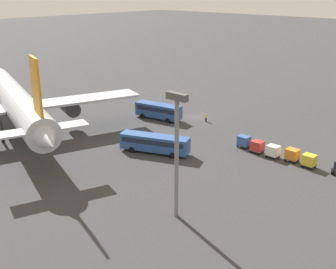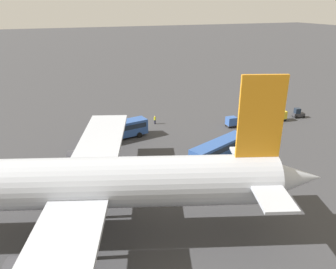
{
  "view_description": "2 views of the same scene",
  "coord_description": "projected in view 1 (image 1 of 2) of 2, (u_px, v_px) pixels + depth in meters",
  "views": [
    {
      "loc": [
        -54.12,
        66.27,
        26.24
      ],
      "look_at": [
        -9.94,
        19.25,
        3.39
      ],
      "focal_mm": 45.0,
      "sensor_mm": 36.0,
      "label": 1
    },
    {
      "loc": [
        16.23,
        61.73,
        23.21
      ],
      "look_at": [
        -0.23,
        17.86,
        4.37
      ],
      "focal_mm": 35.0,
      "sensor_mm": 36.0,
      "label": 2
    }
  ],
  "objects": [
    {
      "name": "airplane",
      "position": [
        17.0,
        102.0,
        75.4
      ],
      "size": [
        50.98,
        44.34,
        17.28
      ],
      "rotation": [
        0.0,
        0.0,
        -0.31
      ],
      "color": "#B2B7C1",
      "rests_on": "ground"
    },
    {
      "name": "cargo_cart_red",
      "position": [
        257.0,
        146.0,
        69.6
      ],
      "size": [
        2.01,
        1.7,
        2.06
      ],
      "rotation": [
        0.0,
        0.0,
        -0.01
      ],
      "color": "#38383D",
      "rests_on": "ground"
    },
    {
      "name": "worker_person",
      "position": [
        206.0,
        118.0,
        85.8
      ],
      "size": [
        0.38,
        0.38,
        1.74
      ],
      "color": "#1E1E2D",
      "rests_on": "ground"
    },
    {
      "name": "cargo_cart_white",
      "position": [
        273.0,
        151.0,
        67.62
      ],
      "size": [
        2.01,
        1.7,
        2.06
      ],
      "rotation": [
        0.0,
        0.0,
        -0.01
      ],
      "color": "#38383D",
      "rests_on": "ground"
    },
    {
      "name": "light_pole",
      "position": [
        177.0,
        142.0,
        47.69
      ],
      "size": [
        2.8,
        0.7,
        15.22
      ],
      "color": "slate",
      "rests_on": "ground"
    },
    {
      "name": "shuttle_bus_far",
      "position": [
        155.0,
        142.0,
        69.48
      ],
      "size": [
        11.72,
        6.96,
        3.03
      ],
      "rotation": [
        0.0,
        0.0,
        0.41
      ],
      "color": "#2D5199",
      "rests_on": "ground"
    },
    {
      "name": "shuttle_bus_near",
      "position": [
        158.0,
        110.0,
        87.18
      ],
      "size": [
        10.35,
        4.55,
        3.21
      ],
      "rotation": [
        0.0,
        0.0,
        0.2
      ],
      "color": "#2D5199",
      "rests_on": "ground"
    },
    {
      "name": "cargo_cart_orange",
      "position": [
        292.0,
        154.0,
        66.2
      ],
      "size": [
        2.01,
        1.7,
        2.06
      ],
      "rotation": [
        0.0,
        0.0,
        -0.01
      ],
      "color": "#38383D",
      "rests_on": "ground"
    },
    {
      "name": "ground_plane",
      "position": [
        196.0,
        117.0,
        89.22
      ],
      "size": [
        600.0,
        600.0,
        0.0
      ],
      "primitive_type": "plane",
      "color": "#38383A"
    },
    {
      "name": "cargo_cart_yellow",
      "position": [
        309.0,
        160.0,
        64.0
      ],
      "size": [
        2.01,
        1.7,
        2.06
      ],
      "rotation": [
        0.0,
        0.0,
        -0.01
      ],
      "color": "#38383D",
      "rests_on": "ground"
    },
    {
      "name": "cargo_cart_blue",
      "position": [
        244.0,
        141.0,
        71.92
      ],
      "size": [
        2.01,
        1.7,
        2.06
      ],
      "rotation": [
        0.0,
        0.0,
        -0.01
      ],
      "color": "#38383D",
      "rests_on": "ground"
    }
  ]
}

